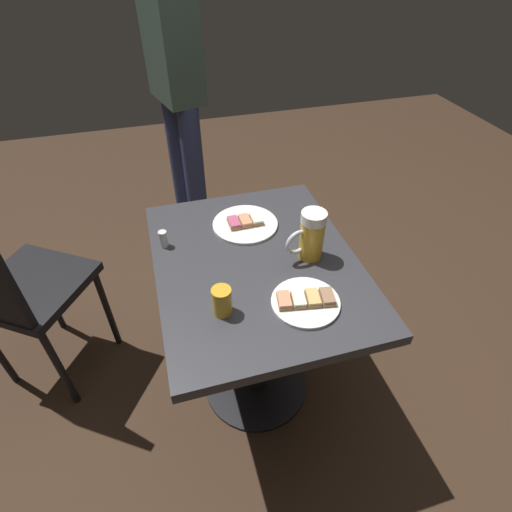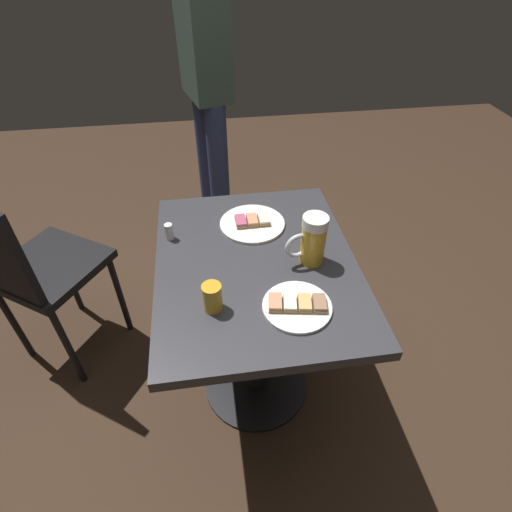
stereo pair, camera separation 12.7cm
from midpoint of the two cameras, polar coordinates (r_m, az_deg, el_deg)
ground_plane at (r=1.85m, az=2.06°, el=-17.84°), size 6.00×6.00×0.00m
cafe_table at (r=1.40m, az=2.60°, el=-5.80°), size 0.81×0.64×0.72m
plate_near at (r=1.15m, az=9.06°, el=-7.13°), size 0.20×0.20×0.03m
plate_far at (r=1.43m, az=2.00°, el=4.64°), size 0.23×0.23×0.03m
beer_mug at (r=1.26m, az=10.85°, el=2.12°), size 0.08×0.14×0.17m
beer_glass_small at (r=1.11m, az=-3.00°, el=-6.05°), size 0.06×0.06×0.09m
salt_shaker at (r=1.38m, az=-9.73°, el=3.34°), size 0.03×0.03×0.06m
cafe_chair at (r=1.75m, az=-27.48°, el=-1.62°), size 0.53×0.53×0.89m
patron_standing at (r=2.18m, az=-5.32°, el=23.54°), size 0.35×0.25×1.61m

